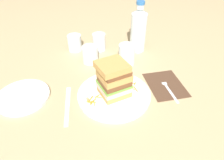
# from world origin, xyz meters

# --- Properties ---
(ground_plane) EXTENTS (3.00, 3.00, 0.00)m
(ground_plane) POSITION_xyz_m (0.00, 0.00, 0.00)
(ground_plane) COLOR tan
(main_plate) EXTENTS (0.28, 0.28, 0.01)m
(main_plate) POSITION_xyz_m (0.01, 0.01, 0.01)
(main_plate) COLOR white
(main_plate) RESTS_ON ground_plane
(sandwich) EXTENTS (0.13, 0.12, 0.14)m
(sandwich) POSITION_xyz_m (0.01, 0.01, 0.08)
(sandwich) COLOR tan
(sandwich) RESTS_ON main_plate
(carrot_shred_0) EXTENTS (0.02, 0.01, 0.00)m
(carrot_shred_0) POSITION_xyz_m (-0.09, -0.01, 0.01)
(carrot_shred_0) COLOR orange
(carrot_shred_0) RESTS_ON main_plate
(carrot_shred_1) EXTENTS (0.01, 0.02, 0.00)m
(carrot_shred_1) POSITION_xyz_m (-0.08, -0.02, 0.01)
(carrot_shred_1) COLOR orange
(carrot_shred_1) RESTS_ON main_plate
(carrot_shred_2) EXTENTS (0.02, 0.01, 0.00)m
(carrot_shred_2) POSITION_xyz_m (-0.05, 0.00, 0.01)
(carrot_shred_2) COLOR orange
(carrot_shred_2) RESTS_ON main_plate
(carrot_shred_3) EXTENTS (0.01, 0.03, 0.00)m
(carrot_shred_3) POSITION_xyz_m (-0.09, -0.01, 0.01)
(carrot_shred_3) COLOR orange
(carrot_shred_3) RESTS_ON main_plate
(carrot_shred_4) EXTENTS (0.01, 0.03, 0.00)m
(carrot_shred_4) POSITION_xyz_m (-0.10, -0.01, 0.01)
(carrot_shred_4) COLOR orange
(carrot_shred_4) RESTS_ON main_plate
(carrot_shred_5) EXTENTS (0.00, 0.03, 0.00)m
(carrot_shred_5) POSITION_xyz_m (-0.08, -0.03, 0.01)
(carrot_shred_5) COLOR orange
(carrot_shred_5) RESTS_ON main_plate
(carrot_shred_6) EXTENTS (0.02, 0.03, 0.00)m
(carrot_shred_6) POSITION_xyz_m (-0.08, 0.00, 0.02)
(carrot_shred_6) COLOR orange
(carrot_shred_6) RESTS_ON main_plate
(carrot_shred_7) EXTENTS (0.03, 0.02, 0.00)m
(carrot_shred_7) POSITION_xyz_m (-0.08, -0.01, 0.02)
(carrot_shred_7) COLOR orange
(carrot_shred_7) RESTS_ON main_plate
(carrot_shred_8) EXTENTS (0.03, 0.01, 0.00)m
(carrot_shred_8) POSITION_xyz_m (-0.08, -0.02, 0.01)
(carrot_shred_8) COLOR orange
(carrot_shred_8) RESTS_ON main_plate
(carrot_shred_9) EXTENTS (0.02, 0.02, 0.00)m
(carrot_shred_9) POSITION_xyz_m (-0.06, 0.01, 0.02)
(carrot_shred_9) COLOR orange
(carrot_shred_9) RESTS_ON main_plate
(carrot_shred_10) EXTENTS (0.03, 0.01, 0.00)m
(carrot_shred_10) POSITION_xyz_m (0.09, 0.04, 0.01)
(carrot_shred_10) COLOR orange
(carrot_shred_10) RESTS_ON main_plate
(carrot_shred_11) EXTENTS (0.03, 0.01, 0.00)m
(carrot_shred_11) POSITION_xyz_m (0.08, 0.01, 0.02)
(carrot_shred_11) COLOR orange
(carrot_shred_11) RESTS_ON main_plate
(carrot_shred_12) EXTENTS (0.03, 0.00, 0.00)m
(carrot_shred_12) POSITION_xyz_m (0.08, 0.02, 0.01)
(carrot_shred_12) COLOR orange
(carrot_shred_12) RESTS_ON main_plate
(carrot_shred_13) EXTENTS (0.01, 0.03, 0.00)m
(carrot_shred_13) POSITION_xyz_m (0.09, 0.01, 0.01)
(carrot_shred_13) COLOR orange
(carrot_shred_13) RESTS_ON main_plate
(carrot_shred_14) EXTENTS (0.01, 0.02, 0.00)m
(carrot_shred_14) POSITION_xyz_m (0.10, 0.04, 0.01)
(carrot_shred_14) COLOR orange
(carrot_shred_14) RESTS_ON main_plate
(napkin_dark) EXTENTS (0.15, 0.19, 0.00)m
(napkin_dark) POSITION_xyz_m (0.23, 0.02, 0.00)
(napkin_dark) COLOR #4C3323
(napkin_dark) RESTS_ON ground_plane
(fork) EXTENTS (0.02, 0.17, 0.00)m
(fork) POSITION_xyz_m (0.23, -0.00, 0.00)
(fork) COLOR silver
(fork) RESTS_ON napkin_dark
(knife) EXTENTS (0.04, 0.20, 0.00)m
(knife) POSITION_xyz_m (-0.17, -0.00, 0.00)
(knife) COLOR silver
(knife) RESTS_ON ground_plane
(juice_glass) EXTENTS (0.07, 0.07, 0.09)m
(juice_glass) POSITION_xyz_m (0.12, 0.21, 0.04)
(juice_glass) COLOR white
(juice_glass) RESTS_ON ground_plane
(water_bottle) EXTENTS (0.08, 0.08, 0.24)m
(water_bottle) POSITION_xyz_m (0.22, 0.32, 0.11)
(water_bottle) COLOR silver
(water_bottle) RESTS_ON ground_plane
(empty_tumbler_0) EXTENTS (0.07, 0.07, 0.08)m
(empty_tumbler_0) POSITION_xyz_m (-0.03, 0.27, 0.04)
(empty_tumbler_0) COLOR silver
(empty_tumbler_0) RESTS_ON ground_plane
(empty_tumbler_1) EXTENTS (0.07, 0.07, 0.08)m
(empty_tumbler_1) POSITION_xyz_m (0.03, 0.37, 0.04)
(empty_tumbler_1) COLOR silver
(empty_tumbler_1) RESTS_ON ground_plane
(empty_tumbler_2) EXTENTS (0.07, 0.07, 0.08)m
(empty_tumbler_2) POSITION_xyz_m (-0.09, 0.40, 0.04)
(empty_tumbler_2) COLOR silver
(empty_tumbler_2) RESTS_ON ground_plane
(side_plate) EXTENTS (0.20, 0.20, 0.01)m
(side_plate) POSITION_xyz_m (-0.33, 0.09, 0.01)
(side_plate) COLOR white
(side_plate) RESTS_ON ground_plane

